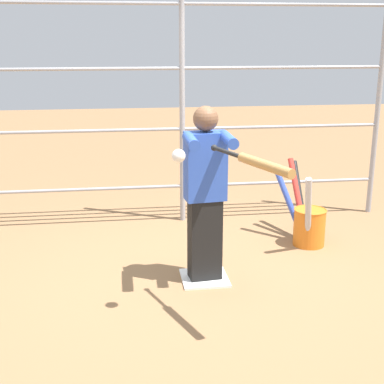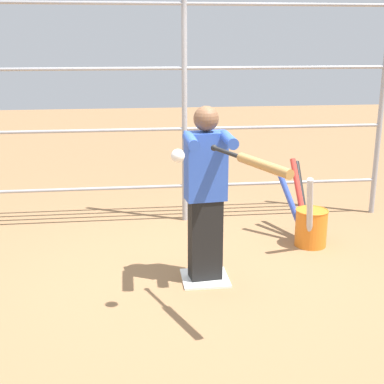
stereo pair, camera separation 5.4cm
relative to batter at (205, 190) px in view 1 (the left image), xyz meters
name	(u,v)px [view 1 (the left image)]	position (x,y,z in m)	size (l,w,h in m)	color
ground_plane	(205,279)	(0.00, -0.02, -0.82)	(24.00, 24.00, 0.00)	olive
home_plate	(205,278)	(0.00, -0.02, -0.81)	(0.40, 0.40, 0.02)	white
fence_backstop	(182,99)	(0.00, -1.62, 0.57)	(4.59, 0.06, 2.78)	#939399
batter	(205,190)	(0.00, 0.00, 0.00)	(0.39, 0.53, 1.51)	black
baseball_bat_swinging	(258,163)	(-0.20, 0.89, 0.43)	(0.39, 0.85, 0.07)	black
softball_in_flight	(179,156)	(0.29, 0.62, 0.43)	(0.10, 0.10, 0.10)	white
bat_bucket	(307,221)	(-1.16, -0.71, -0.57)	(0.47, 0.99, 0.80)	orange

